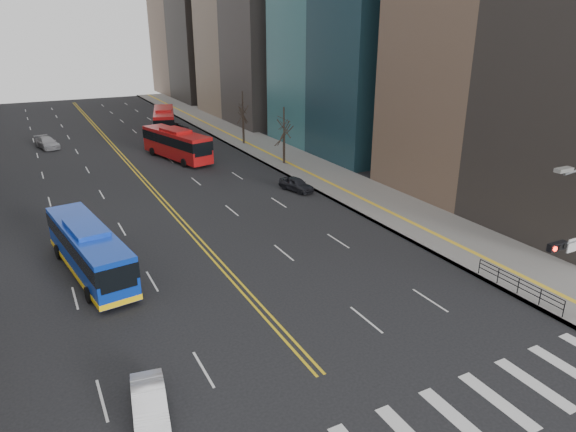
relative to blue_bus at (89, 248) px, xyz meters
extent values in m
cube|color=gray|center=(25.39, 24.09, -1.71)|extent=(7.00, 130.00, 0.15)
cube|color=silver|center=(11.44, -20.91, -1.78)|extent=(0.70, 4.00, 0.01)
cube|color=silver|center=(13.80, -20.91, -1.78)|extent=(0.70, 4.00, 0.01)
cube|color=silver|center=(16.17, -20.91, -1.78)|extent=(0.70, 4.00, 0.01)
cube|color=silver|center=(18.53, -20.91, -1.78)|extent=(0.70, 4.00, 0.01)
cube|color=gold|center=(7.69, 34.09, -1.78)|extent=(0.15, 100.00, 0.01)
cube|color=gold|center=(8.09, 34.09, -1.78)|extent=(0.15, 100.00, 0.01)
cube|color=black|center=(18.89, -18.91, 3.71)|extent=(1.10, 0.28, 0.38)
cylinder|color=#FF190C|center=(18.54, -19.07, 3.71)|extent=(0.24, 0.08, 0.24)
cylinder|color=black|center=(18.89, -19.07, 3.71)|extent=(0.24, 0.08, 0.24)
cylinder|color=black|center=(19.24, -19.07, 3.71)|extent=(0.24, 0.08, 0.24)
cube|color=silver|center=(20.19, -18.91, 3.51)|extent=(0.90, 0.06, 0.70)
cube|color=#999993|center=(18.29, -18.91, 7.51)|extent=(0.90, 0.35, 0.18)
cube|color=black|center=(22.19, -14.91, -0.64)|extent=(0.04, 6.00, 0.04)
cylinder|color=black|center=(22.19, -17.91, -1.14)|extent=(0.06, 0.06, 1.00)
cylinder|color=black|center=(22.19, -16.41, -1.14)|extent=(0.06, 0.06, 1.00)
cylinder|color=black|center=(22.19, -14.91, -1.14)|extent=(0.06, 0.06, 1.00)
cylinder|color=black|center=(22.19, -13.41, -1.14)|extent=(0.06, 0.06, 1.00)
cylinder|color=black|center=(22.19, -11.91, -1.14)|extent=(0.06, 0.06, 1.00)
cylinder|color=#2D231B|center=(23.89, 19.09, -0.04)|extent=(0.28, 0.28, 3.50)
cylinder|color=#2D231B|center=(23.89, 31.09, 0.09)|extent=(0.28, 0.28, 3.75)
cube|color=#0A2FA4|center=(0.00, 0.00, -0.06)|extent=(4.03, 11.87, 2.76)
cube|color=black|center=(0.00, 0.00, 0.49)|extent=(4.09, 11.90, 0.99)
cube|color=#0A2FA4|center=(0.00, 0.00, 1.42)|extent=(2.49, 4.31, 0.40)
cube|color=yellow|center=(0.00, 0.00, -1.24)|extent=(4.09, 11.90, 0.35)
cylinder|color=black|center=(-0.68, -3.86, -1.29)|extent=(0.44, 1.03, 1.00)
cylinder|color=black|center=(1.72, -3.52, -1.29)|extent=(0.44, 1.03, 1.00)
cylinder|color=black|center=(-1.72, 3.52, -1.29)|extent=(0.44, 1.03, 1.00)
cylinder|color=black|center=(0.68, 3.86, -1.29)|extent=(0.44, 1.03, 1.00)
cube|color=#B41313|center=(13.56, 27.15, 0.09)|extent=(5.45, 11.96, 3.04)
cube|color=black|center=(13.56, 27.15, 0.67)|extent=(5.51, 11.99, 1.09)
cube|color=#B41313|center=(13.56, 27.15, 1.71)|extent=(3.06, 4.48, 0.40)
cylinder|color=black|center=(13.19, 23.20, -1.29)|extent=(0.54, 1.04, 1.00)
cylinder|color=black|center=(15.76, 23.86, -1.29)|extent=(0.54, 1.04, 1.00)
cylinder|color=black|center=(11.35, 30.44, -1.29)|extent=(0.54, 1.04, 1.00)
cylinder|color=black|center=(13.92, 31.09, -1.29)|extent=(0.54, 1.04, 1.00)
cube|color=#B41313|center=(16.22, 42.76, 0.16)|extent=(5.81, 12.48, 3.19)
cube|color=black|center=(16.22, 42.76, 0.76)|extent=(5.87, 12.52, 1.13)
cube|color=#B41313|center=(16.22, 42.76, 1.86)|extent=(3.24, 4.69, 0.40)
cylinder|color=black|center=(13.88, 39.35, -1.29)|extent=(0.55, 1.04, 1.00)
cylinder|color=black|center=(16.56, 38.63, -1.29)|extent=(0.55, 1.04, 1.00)
cylinder|color=black|center=(15.89, 46.88, -1.29)|extent=(0.55, 1.04, 1.00)
cylinder|color=black|center=(18.56, 46.17, -1.29)|extent=(0.55, 1.04, 1.00)
imported|color=silver|center=(0.25, -14.91, -1.14)|extent=(1.94, 4.08, 1.29)
imported|color=black|center=(20.32, 9.48, -1.12)|extent=(2.50, 4.18, 1.33)
imported|color=#96959A|center=(0.05, 40.84, -1.06)|extent=(3.21, 5.35, 1.45)
imported|color=black|center=(18.23, 43.48, -1.15)|extent=(3.30, 4.98, 1.27)
camera|label=1|loc=(-2.58, -32.65, 13.52)|focal=32.00mm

